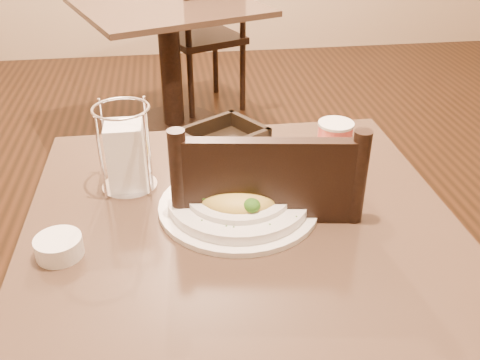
{
  "coord_description": "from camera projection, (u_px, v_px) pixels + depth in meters",
  "views": [
    {
      "loc": [
        -0.13,
        -0.92,
        1.37
      ],
      "look_at": [
        0.0,
        0.02,
        0.81
      ],
      "focal_mm": 40.0,
      "sensor_mm": 36.0,
      "label": 1
    }
  ],
  "objects": [
    {
      "name": "drink_glass",
      "position": [
        333.0,
        151.0,
        1.24
      ],
      "size": [
        0.13,
        0.13,
        0.14
      ],
      "rotation": [
        0.0,
        0.0,
        0.06
      ],
      "color": "white",
      "rests_on": "main_table"
    },
    {
      "name": "bread_basket",
      "position": [
        223.0,
        141.0,
        1.39
      ],
      "size": [
        0.25,
        0.24,
        0.05
      ],
      "rotation": [
        0.0,
        0.0,
        0.57
      ],
      "color": "black",
      "rests_on": "main_table"
    },
    {
      "name": "dining_chair_far",
      "position": [
        206.0,
        32.0,
        3.22
      ],
      "size": [
        0.55,
        0.55,
        0.93
      ],
      "rotation": [
        0.0,
        0.0,
        3.54
      ],
      "color": "black",
      "rests_on": "ground"
    },
    {
      "name": "pasta_bowl",
      "position": [
        238.0,
        196.0,
        1.14
      ],
      "size": [
        0.38,
        0.35,
        0.11
      ],
      "rotation": [
        0.0,
        0.0,
        -0.4
      ],
      "color": "white",
      "rests_on": "main_table"
    },
    {
      "name": "butter_ramekin",
      "position": [
        59.0,
        247.0,
        1.01
      ],
      "size": [
        0.09,
        0.09,
        0.04
      ],
      "primitive_type": "cylinder",
      "rotation": [
        0.0,
        0.0,
        -0.03
      ],
      "color": "white",
      "rests_on": "main_table"
    },
    {
      "name": "dining_chair_near",
      "position": [
        263.0,
        264.0,
        1.35
      ],
      "size": [
        0.48,
        0.48,
        0.93
      ],
      "rotation": [
        0.0,
        0.0,
        2.99
      ],
      "color": "black",
      "rests_on": "ground"
    },
    {
      "name": "napkin_caddy",
      "position": [
        126.0,
        154.0,
        1.19
      ],
      "size": [
        0.13,
        0.13,
        0.2
      ],
      "rotation": [
        0.0,
        0.0,
        0.25
      ],
      "color": "silver",
      "rests_on": "main_table"
    },
    {
      "name": "main_table",
      "position": [
        241.0,
        298.0,
        1.24
      ],
      "size": [
        0.9,
        0.9,
        0.73
      ],
      "color": "black",
      "rests_on": "ground"
    },
    {
      "name": "side_plate",
      "position": [
        275.0,
        160.0,
        1.33
      ],
      "size": [
        0.18,
        0.18,
        0.01
      ],
      "primitive_type": "cylinder",
      "rotation": [
        0.0,
        0.0,
        -0.06
      ],
      "color": "white",
      "rests_on": "main_table"
    },
    {
      "name": "background_table",
      "position": [
        169.0,
        45.0,
        2.98
      ],
      "size": [
        1.16,
        1.16,
        0.73
      ],
      "rotation": [
        0.0,
        0.0,
        0.37
      ],
      "color": "black",
      "rests_on": "ground"
    }
  ]
}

